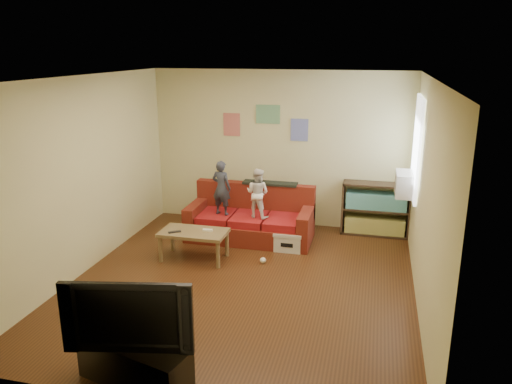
% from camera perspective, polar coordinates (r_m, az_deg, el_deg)
% --- Properties ---
extents(room_shell, '(4.52, 5.02, 2.72)m').
position_cam_1_polar(room_shell, '(6.35, -1.71, 0.65)').
color(room_shell, '#4C2912').
rests_on(room_shell, ground).
extents(sofa, '(2.03, 0.93, 0.89)m').
position_cam_1_polar(sofa, '(8.27, -0.55, -3.24)').
color(sofa, maroon).
rests_on(sofa, ground).
extents(child_a, '(0.36, 0.28, 0.89)m').
position_cam_1_polar(child_a, '(8.06, -3.97, 0.48)').
color(child_a, '#2E3441').
rests_on(child_a, sofa).
extents(child_b, '(0.46, 0.39, 0.80)m').
position_cam_1_polar(child_b, '(7.92, 0.18, -0.12)').
color(child_b, white).
rests_on(child_b, sofa).
extents(coffee_table, '(0.98, 0.54, 0.44)m').
position_cam_1_polar(coffee_table, '(7.46, -7.13, -4.91)').
color(coffee_table, olive).
rests_on(coffee_table, ground).
extents(remote, '(0.18, 0.14, 0.02)m').
position_cam_1_polar(remote, '(7.42, -9.29, -4.52)').
color(remote, black).
rests_on(remote, coffee_table).
extents(game_controller, '(0.15, 0.06, 0.03)m').
position_cam_1_polar(game_controller, '(7.41, -5.56, -4.35)').
color(game_controller, white).
rests_on(game_controller, coffee_table).
extents(bookshelf, '(1.12, 0.33, 0.89)m').
position_cam_1_polar(bookshelf, '(8.61, 13.48, -2.21)').
color(bookshelf, '#392A1B').
rests_on(bookshelf, ground).
extents(window, '(0.04, 1.08, 1.48)m').
position_cam_1_polar(window, '(7.70, 17.91, 4.85)').
color(window, white).
rests_on(window, room_shell).
extents(ac_unit, '(0.28, 0.55, 0.35)m').
position_cam_1_polar(ac_unit, '(7.81, 16.68, 0.88)').
color(ac_unit, '#B7B2A3').
rests_on(ac_unit, window).
extents(artwork_left, '(0.30, 0.01, 0.40)m').
position_cam_1_polar(artwork_left, '(8.83, -2.80, 7.70)').
color(artwork_left, '#D87266').
rests_on(artwork_left, room_shell).
extents(artwork_center, '(0.42, 0.01, 0.32)m').
position_cam_1_polar(artwork_center, '(8.65, 1.37, 8.87)').
color(artwork_center, '#72B27F').
rests_on(artwork_center, room_shell).
extents(artwork_right, '(0.30, 0.01, 0.38)m').
position_cam_1_polar(artwork_right, '(8.58, 4.97, 7.08)').
color(artwork_right, '#727FCC').
rests_on(artwork_right, room_shell).
extents(file_box, '(0.44, 0.33, 0.30)m').
position_cam_1_polar(file_box, '(7.83, 3.75, -5.54)').
color(file_box, silver).
rests_on(file_box, ground).
extents(tv_stand, '(1.17, 0.65, 0.42)m').
position_cam_1_polar(tv_stand, '(5.06, -13.68, -18.52)').
color(tv_stand, black).
rests_on(tv_stand, ground).
extents(television, '(1.19, 0.39, 0.68)m').
position_cam_1_polar(television, '(4.77, -14.13, -13.09)').
color(television, black).
rests_on(television, tv_stand).
extents(tissue, '(0.09, 0.09, 0.09)m').
position_cam_1_polar(tissue, '(7.39, 0.80, -7.82)').
color(tissue, white).
rests_on(tissue, ground).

